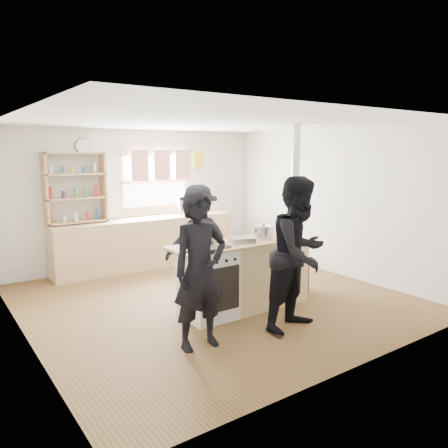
% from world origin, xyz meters
% --- Properties ---
extents(ground, '(5.00, 5.00, 0.01)m').
position_xyz_m(ground, '(0.00, 0.00, -0.01)').
color(ground, brown).
rests_on(ground, ground).
extents(back_counter, '(3.40, 0.55, 0.90)m').
position_xyz_m(back_counter, '(0.00, 2.22, 0.45)').
color(back_counter, tan).
rests_on(back_counter, ground).
extents(shelving_unit, '(1.00, 0.28, 1.20)m').
position_xyz_m(shelving_unit, '(-1.20, 2.34, 1.51)').
color(shelving_unit, tan).
rests_on(shelving_unit, back_counter).
extents(thermos, '(0.10, 0.10, 0.34)m').
position_xyz_m(thermos, '(0.74, 2.22, 1.07)').
color(thermos, silver).
rests_on(thermos, back_counter).
extents(cooking_island, '(1.97, 0.64, 0.93)m').
position_xyz_m(cooking_island, '(0.14, -0.55, 0.47)').
color(cooking_island, white).
rests_on(cooking_island, ground).
extents(skillet_greens, '(0.33, 0.33, 0.05)m').
position_xyz_m(skillet_greens, '(-0.61, -0.76, 0.96)').
color(skillet_greens, black).
rests_on(skillet_greens, cooking_island).
extents(roast_tray, '(0.36, 0.32, 0.07)m').
position_xyz_m(roast_tray, '(0.05, -0.61, 0.97)').
color(roast_tray, silver).
rests_on(roast_tray, cooking_island).
extents(stockpot_stove, '(0.24, 0.24, 0.19)m').
position_xyz_m(stockpot_stove, '(-0.38, -0.43, 1.02)').
color(stockpot_stove, '#B0B0B3').
rests_on(stockpot_stove, cooking_island).
extents(stockpot_counter, '(0.26, 0.26, 0.20)m').
position_xyz_m(stockpot_counter, '(0.47, -0.55, 1.02)').
color(stockpot_counter, silver).
rests_on(stockpot_counter, cooking_island).
extents(bread_board, '(0.32, 0.27, 0.12)m').
position_xyz_m(bread_board, '(0.93, -0.56, 0.98)').
color(bread_board, tan).
rests_on(bread_board, cooking_island).
extents(flue_heater, '(0.35, 0.35, 2.50)m').
position_xyz_m(flue_heater, '(1.20, -0.38, 0.64)').
color(flue_heater, black).
rests_on(flue_heater, ground).
extents(person_near_left, '(0.64, 0.44, 1.70)m').
position_xyz_m(person_near_left, '(-0.98, -1.22, 0.85)').
color(person_near_left, black).
rests_on(person_near_left, ground).
extents(person_near_right, '(1.00, 0.85, 1.83)m').
position_xyz_m(person_near_right, '(0.26, -1.45, 0.91)').
color(person_near_right, black).
rests_on(person_near_right, ground).
extents(person_far, '(1.11, 0.73, 1.62)m').
position_xyz_m(person_far, '(0.06, 0.48, 0.81)').
color(person_far, black).
rests_on(person_far, ground).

